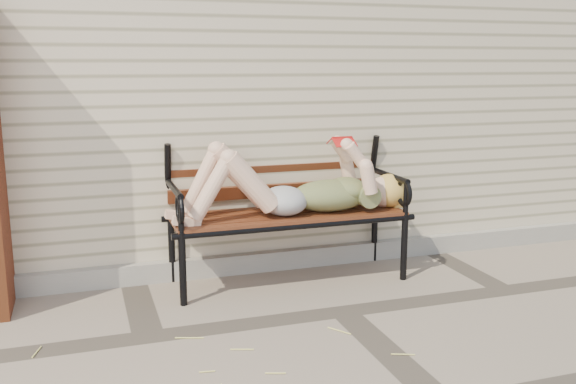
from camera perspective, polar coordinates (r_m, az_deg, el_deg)
name	(u,v)px	position (r m, az deg, el deg)	size (l,w,h in m)	color
ground	(343,312)	(4.27, 4.94, -10.54)	(80.00, 80.00, 0.00)	gray
house_wall	(232,71)	(6.81, -4.97, 10.66)	(8.00, 4.00, 3.00)	beige
foundation_strip	(295,258)	(5.09, 0.64, -5.89)	(8.00, 0.10, 0.15)	#A19D92
garden_bench	(284,188)	(4.75, -0.40, 0.33)	(1.86, 0.74, 1.21)	black
reading_woman	(292,186)	(4.61, 0.34, 0.50)	(1.76, 0.40, 0.55)	#0A364C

